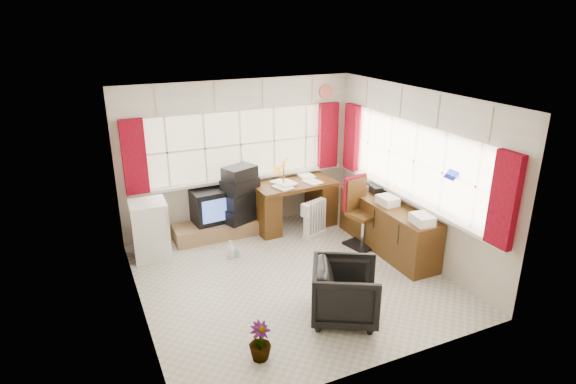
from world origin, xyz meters
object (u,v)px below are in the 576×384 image
at_px(radiator, 315,222).
at_px(tv_bench, 217,230).
at_px(credenza, 387,226).
at_px(desk, 294,202).
at_px(task_chair, 359,209).
at_px(desk_lamp, 284,167).
at_px(crt_tv, 210,205).
at_px(office_chair, 345,292).
at_px(mini_fridge, 150,230).

bearing_deg(radiator, tv_bench, 155.61).
bearing_deg(credenza, tv_bench, 146.30).
bearing_deg(credenza, desk, 124.59).
height_order(desk, radiator, desk).
bearing_deg(radiator, desk, 104.26).
bearing_deg(tv_bench, task_chair, -30.35).
xyz_separation_m(desk_lamp, radiator, (0.36, -0.45, -0.87)).
xyz_separation_m(credenza, crt_tv, (-2.34, 1.65, 0.13)).
bearing_deg(desk, crt_tv, 168.37).
bearing_deg(office_chair, crt_tv, 44.16).
relative_size(radiator, mini_fridge, 0.71).
xyz_separation_m(tv_bench, crt_tv, (-0.06, 0.13, 0.40)).
distance_m(desk_lamp, office_chair, 2.75).
distance_m(credenza, mini_fridge, 3.60).
bearing_deg(desk, credenza, -55.41).
relative_size(credenza, tv_bench, 1.43).
relative_size(crt_tv, mini_fridge, 0.73).
bearing_deg(tv_bench, credenza, -33.70).
bearing_deg(desk_lamp, credenza, -48.05).
bearing_deg(office_chair, desk_lamp, 21.09).
bearing_deg(office_chair, desk, 16.60).
height_order(desk_lamp, mini_fridge, desk_lamp).
height_order(task_chair, radiator, task_chair).
bearing_deg(task_chair, radiator, 136.13).
bearing_deg(radiator, office_chair, -108.47).
xyz_separation_m(crt_tv, mini_fridge, (-1.04, -0.39, -0.08)).
distance_m(desk_lamp, mini_fridge, 2.31).
xyz_separation_m(office_chair, credenza, (1.54, 1.32, 0.03)).
bearing_deg(desk, office_chair, -102.51).
relative_size(desk_lamp, credenza, 0.23).
xyz_separation_m(task_chair, office_chair, (-1.24, -1.68, -0.23)).
bearing_deg(office_chair, tv_bench, 43.77).
bearing_deg(desk_lamp, tv_bench, 168.79).
distance_m(desk, desk_lamp, 0.72).
distance_m(radiator, credenza, 1.19).
xyz_separation_m(tv_bench, mini_fridge, (-1.09, -0.26, 0.32)).
bearing_deg(tv_bench, radiator, -24.39).
height_order(credenza, tv_bench, credenza).
relative_size(task_chair, radiator, 1.75).
height_order(task_chair, office_chair, task_chair).
relative_size(office_chair, radiator, 1.25).
xyz_separation_m(desk, crt_tv, (-1.39, 0.29, 0.08)).
height_order(radiator, tv_bench, radiator).
distance_m(desk_lamp, task_chair, 1.39).
height_order(desk_lamp, radiator, desk_lamp).
relative_size(task_chair, mini_fridge, 1.25).
bearing_deg(radiator, credenza, -46.47).
bearing_deg(credenza, mini_fridge, 159.47).
xyz_separation_m(task_chair, mini_fridge, (-3.08, 0.90, -0.14)).
xyz_separation_m(office_chair, tv_bench, (-0.74, 2.84, -0.23)).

